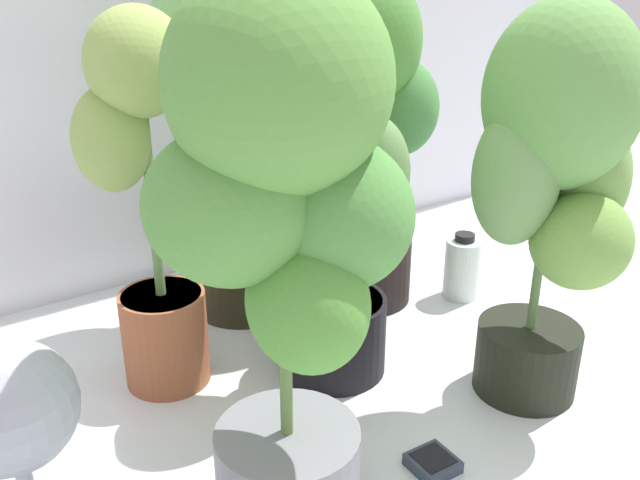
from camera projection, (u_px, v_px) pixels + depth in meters
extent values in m
plane|color=silver|center=(377.00, 403.00, 1.44)|extent=(8.00, 8.00, 0.00)
cylinder|color=black|center=(366.00, 264.00, 1.85)|extent=(0.25, 0.25, 0.20)
cylinder|color=#412A1E|center=(366.00, 233.00, 1.81)|extent=(0.23, 0.23, 0.02)
cylinder|color=#5C7F44|center=(369.00, 128.00, 1.70)|extent=(0.03, 0.03, 0.55)
ellipsoid|color=#4D8A38|center=(372.00, 41.00, 1.62)|extent=(0.30, 0.27, 0.33)
ellipsoid|color=#487C40|center=(346.00, 102.00, 1.67)|extent=(0.23, 0.25, 0.27)
ellipsoid|color=#41793C|center=(401.00, 108.00, 1.71)|extent=(0.27, 0.27, 0.24)
cylinder|color=black|center=(333.00, 334.00, 1.53)|extent=(0.24, 0.24, 0.18)
cylinder|color=#44311A|center=(333.00, 302.00, 1.50)|extent=(0.22, 0.22, 0.02)
cylinder|color=olive|center=(334.00, 195.00, 1.40)|extent=(0.03, 0.03, 0.48)
ellipsoid|color=#57973B|center=(334.00, 106.00, 1.33)|extent=(0.23, 0.24, 0.31)
ellipsoid|color=#62923B|center=(290.00, 172.00, 1.35)|extent=(0.21, 0.22, 0.24)
ellipsoid|color=#5F844A|center=(372.00, 173.00, 1.41)|extent=(0.16, 0.18, 0.24)
cylinder|color=#292717|center=(243.00, 271.00, 1.80)|extent=(0.27, 0.27, 0.21)
cylinder|color=#452B1B|center=(241.00, 237.00, 1.76)|extent=(0.24, 0.24, 0.02)
cylinder|color=#577845|center=(234.00, 93.00, 1.62)|extent=(0.02, 0.02, 0.73)
ellipsoid|color=#74B261|center=(201.00, 56.00, 1.57)|extent=(0.35, 0.35, 0.38)
ellipsoid|color=#78C151|center=(266.00, 66.00, 1.62)|extent=(0.32, 0.32, 0.34)
cylinder|color=black|center=(526.00, 358.00, 1.46)|extent=(0.22, 0.22, 0.15)
cylinder|color=#3D2B17|center=(530.00, 330.00, 1.43)|extent=(0.20, 0.20, 0.02)
cylinder|color=#5A7C49|center=(548.00, 203.00, 1.32)|extent=(0.02, 0.02, 0.55)
ellipsoid|color=#5E9346|center=(562.00, 95.00, 1.24)|extent=(0.40, 0.40, 0.36)
ellipsoid|color=#64904D|center=(516.00, 175.00, 1.27)|extent=(0.24, 0.22, 0.27)
ellipsoid|color=#6D9948|center=(583.00, 177.00, 1.33)|extent=(0.21, 0.22, 0.26)
ellipsoid|color=#6F9B44|center=(581.00, 241.00, 1.29)|extent=(0.22, 0.22, 0.19)
cylinder|color=#9A5332|center=(165.00, 337.00, 1.48)|extent=(0.18, 0.18, 0.21)
cylinder|color=#442F23|center=(161.00, 297.00, 1.44)|extent=(0.17, 0.17, 0.02)
cylinder|color=#597E40|center=(148.00, 170.00, 1.33)|extent=(0.02, 0.02, 0.55)
ellipsoid|color=#8AA750|center=(138.00, 62.00, 1.25)|extent=(0.24, 0.25, 0.21)
ellipsoid|color=#89A64F|center=(111.00, 139.00, 1.29)|extent=(0.20, 0.20, 0.21)
cylinder|color=gray|center=(288.00, 469.00, 1.14)|extent=(0.24, 0.24, 0.16)
cylinder|color=#48371D|center=(287.00, 435.00, 1.11)|extent=(0.22, 0.22, 0.02)
cylinder|color=#5C7B3E|center=(283.00, 252.00, 0.99)|extent=(0.02, 0.02, 0.64)
ellipsoid|color=#558C3B|center=(279.00, 82.00, 0.89)|extent=(0.33, 0.31, 0.32)
ellipsoid|color=#528D3C|center=(231.00, 207.00, 0.94)|extent=(0.32, 0.32, 0.23)
ellipsoid|color=#4B873C|center=(332.00, 213.00, 0.99)|extent=(0.30, 0.31, 0.23)
ellipsoid|color=#4E8C35|center=(307.00, 303.00, 0.98)|extent=(0.18, 0.21, 0.21)
cube|color=#2B3542|center=(433.00, 463.00, 1.25)|extent=(0.08, 0.08, 0.02)
cube|color=black|center=(433.00, 458.00, 1.24)|extent=(0.07, 0.07, 0.00)
sphere|color=#989FA8|center=(9.00, 407.00, 0.94)|extent=(0.24, 0.24, 0.19)
cylinder|color=silver|center=(462.00, 269.00, 1.86)|extent=(0.10, 0.10, 0.17)
cylinder|color=black|center=(465.00, 237.00, 1.82)|extent=(0.05, 0.05, 0.02)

